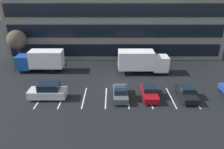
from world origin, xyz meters
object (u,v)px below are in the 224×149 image
at_px(suv_silver, 48,91).
at_px(sedan_black, 187,93).
at_px(box_truck_white, 142,61).
at_px(bare_tree, 17,40).
at_px(sedan_charcoal, 121,93).
at_px(box_truck_blue, 41,60).
at_px(sedan_maroon, 150,92).

bearing_deg(suv_silver, sedan_black, 0.26).
xyz_separation_m(box_truck_white, bare_tree, (-21.20, 3.92, 2.42)).
xyz_separation_m(box_truck_white, sedan_charcoal, (-3.74, -8.22, -1.37)).
distance_m(box_truck_blue, suv_silver, 9.84).
relative_size(box_truck_blue, bare_tree, 1.23).
height_order(box_truck_blue, sedan_maroon, box_truck_blue).
relative_size(sedan_charcoal, sedan_maroon, 1.01).
xyz_separation_m(box_truck_blue, suv_silver, (3.58, -9.12, -0.97)).
bearing_deg(sedan_charcoal, sedan_maroon, 2.98).
distance_m(box_truck_blue, bare_tree, 6.21).
bearing_deg(sedan_maroon, sedan_black, -2.11).
bearing_deg(box_truck_blue, sedan_charcoal, -35.48).
bearing_deg(suv_silver, box_truck_blue, 111.41).
relative_size(sedan_maroon, suv_silver, 0.92).
bearing_deg(box_truck_white, bare_tree, 169.52).
height_order(box_truck_blue, box_truck_white, box_truck_white).
distance_m(sedan_black, bare_tree, 28.81).
height_order(box_truck_white, bare_tree, bare_tree).
bearing_deg(sedan_black, bare_tree, 154.87).
relative_size(sedan_black, suv_silver, 0.93).
bearing_deg(sedan_black, box_truck_blue, 156.82).
height_order(sedan_charcoal, bare_tree, bare_tree).
xyz_separation_m(sedan_black, suv_silver, (-17.53, -0.08, 0.29)).
xyz_separation_m(box_truck_white, suv_silver, (-12.87, -8.28, -1.09)).
relative_size(sedan_black, sedan_maroon, 1.01).
height_order(sedan_black, sedan_maroon, sedan_black).
height_order(sedan_black, bare_tree, bare_tree).
bearing_deg(bare_tree, sedan_black, -25.13).
distance_m(box_truck_blue, box_truck_white, 16.47).
bearing_deg(box_truck_blue, suv_silver, -68.59).
relative_size(box_truck_blue, sedan_black, 1.75).
bearing_deg(box_truck_white, sedan_charcoal, -114.45).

